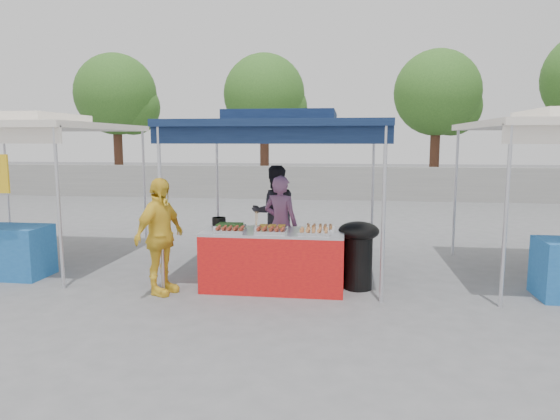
# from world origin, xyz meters

# --- Properties ---
(ground_plane) EXTENTS (80.00, 80.00, 0.00)m
(ground_plane) POSITION_xyz_m (0.00, 0.00, 0.00)
(ground_plane) COLOR slate
(back_wall) EXTENTS (40.00, 0.25, 1.20)m
(back_wall) POSITION_xyz_m (0.00, 11.00, 0.60)
(back_wall) COLOR gray
(back_wall) RESTS_ON ground_plane
(main_canopy) EXTENTS (3.20, 3.20, 2.57)m
(main_canopy) POSITION_xyz_m (0.00, 0.97, 2.37)
(main_canopy) COLOR silver
(main_canopy) RESTS_ON ground_plane
(neighbor_stall_left) EXTENTS (3.20, 3.20, 2.57)m
(neighbor_stall_left) POSITION_xyz_m (-4.50, 0.57, 1.60)
(neighbor_stall_left) COLOR silver
(neighbor_stall_left) RESTS_ON ground_plane
(tree_0) EXTENTS (3.36, 3.27, 5.63)m
(tree_0) POSITION_xyz_m (-8.25, 12.70, 3.84)
(tree_0) COLOR #4A2A1C
(tree_0) RESTS_ON ground_plane
(tree_1) EXTENTS (3.33, 3.24, 5.56)m
(tree_1) POSITION_xyz_m (-2.20, 13.16, 3.80)
(tree_1) COLOR #4A2A1C
(tree_1) RESTS_ON ground_plane
(tree_2) EXTENTS (3.30, 3.20, 5.51)m
(tree_2) POSITION_xyz_m (4.43, 12.80, 3.76)
(tree_2) COLOR #4A2A1C
(tree_2) RESTS_ON ground_plane
(vendor_table) EXTENTS (2.00, 0.80, 0.85)m
(vendor_table) POSITION_xyz_m (0.00, -0.10, 0.43)
(vendor_table) COLOR red
(vendor_table) RESTS_ON ground_plane
(food_tray_fl) EXTENTS (0.42, 0.30, 0.07)m
(food_tray_fl) POSITION_xyz_m (-0.57, -0.34, 0.88)
(food_tray_fl) COLOR white
(food_tray_fl) RESTS_ON vendor_table
(food_tray_fm) EXTENTS (0.42, 0.30, 0.07)m
(food_tray_fm) POSITION_xyz_m (-0.00, -0.32, 0.88)
(food_tray_fm) COLOR white
(food_tray_fm) RESTS_ON vendor_table
(food_tray_fr) EXTENTS (0.42, 0.30, 0.07)m
(food_tray_fr) POSITION_xyz_m (0.59, -0.33, 0.88)
(food_tray_fr) COLOR white
(food_tray_fr) RESTS_ON vendor_table
(food_tray_bl) EXTENTS (0.42, 0.30, 0.07)m
(food_tray_bl) POSITION_xyz_m (-0.65, -0.01, 0.88)
(food_tray_bl) COLOR white
(food_tray_bl) RESTS_ON vendor_table
(food_tray_bm) EXTENTS (0.42, 0.30, 0.07)m
(food_tray_bm) POSITION_xyz_m (-0.03, -0.02, 0.88)
(food_tray_bm) COLOR white
(food_tray_bm) RESTS_ON vendor_table
(food_tray_br) EXTENTS (0.42, 0.30, 0.07)m
(food_tray_br) POSITION_xyz_m (0.65, -0.04, 0.88)
(food_tray_br) COLOR white
(food_tray_br) RESTS_ON vendor_table
(cooking_pot) EXTENTS (0.20, 0.20, 0.12)m
(cooking_pot) POSITION_xyz_m (-0.88, 0.25, 0.91)
(cooking_pot) COLOR black
(cooking_pot) RESTS_ON vendor_table
(skewer_cup) EXTENTS (0.08, 0.08, 0.11)m
(skewer_cup) POSITION_xyz_m (-0.21, -0.29, 0.90)
(skewer_cup) COLOR silver
(skewer_cup) RESTS_ON vendor_table
(wok_burner) EXTENTS (0.58, 0.58, 0.98)m
(wok_burner) POSITION_xyz_m (1.20, 0.08, 0.58)
(wok_burner) COLOR black
(wok_burner) RESTS_ON ground_plane
(crate_left) EXTENTS (0.56, 0.39, 0.34)m
(crate_left) POSITION_xyz_m (-0.40, 0.68, 0.17)
(crate_left) COLOR #1644BA
(crate_left) RESTS_ON ground_plane
(crate_right) EXTENTS (0.50, 0.35, 0.30)m
(crate_right) POSITION_xyz_m (0.34, 0.70, 0.15)
(crate_right) COLOR #1644BA
(crate_right) RESTS_ON ground_plane
(crate_stacked) EXTENTS (0.49, 0.34, 0.29)m
(crate_stacked) POSITION_xyz_m (0.34, 0.70, 0.44)
(crate_stacked) COLOR #1644BA
(crate_stacked) RESTS_ON crate_right
(vendor_woman) EXTENTS (0.66, 0.54, 1.57)m
(vendor_woman) POSITION_xyz_m (-0.02, 0.84, 0.79)
(vendor_woman) COLOR #9E6493
(vendor_woman) RESTS_ON ground_plane
(helper_man) EXTENTS (0.98, 0.87, 1.68)m
(helper_man) POSITION_xyz_m (-0.26, 1.76, 0.84)
(helper_man) COLOR #222228
(helper_man) RESTS_ON ground_plane
(customer_person) EXTENTS (0.67, 1.02, 1.62)m
(customer_person) POSITION_xyz_m (-1.51, -0.53, 0.81)
(customer_person) COLOR yellow
(customer_person) RESTS_ON ground_plane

